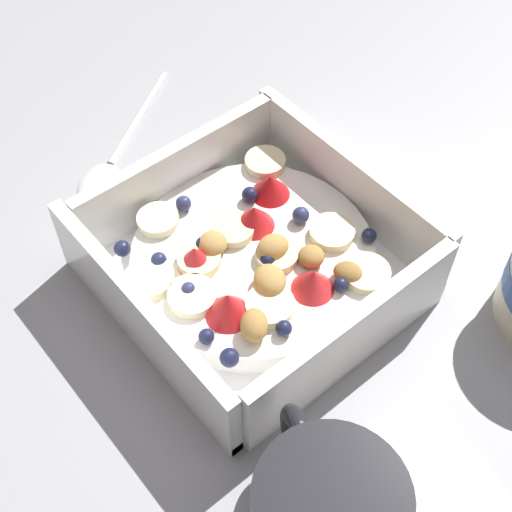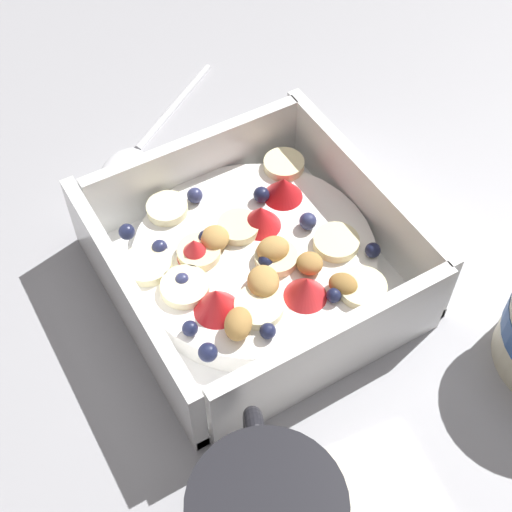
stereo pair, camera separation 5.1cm
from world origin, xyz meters
TOP-DOWN VIEW (x-y plane):
  - ground_plane at (0.00, 0.00)m, footprint 2.40×2.40m
  - fruit_bowl at (0.00, -0.00)m, footprint 0.20×0.20m
  - spoon at (-0.17, -0.02)m, footprint 0.11×0.16m

SIDE VIEW (x-z plane):
  - ground_plane at x=0.00m, z-range 0.00..0.00m
  - spoon at x=-0.17m, z-range 0.00..0.01m
  - fruit_bowl at x=0.00m, z-range -0.01..0.06m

